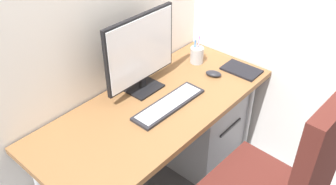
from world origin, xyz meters
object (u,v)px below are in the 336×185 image
(pen_holder, at_px, (197,55))
(office_chair, at_px, (279,185))
(filing_cabinet, at_px, (201,126))
(notebook, at_px, (241,70))
(keyboard, at_px, (169,104))
(mouse, at_px, (214,74))
(monitor, at_px, (141,52))

(pen_holder, bearing_deg, office_chair, -119.13)
(filing_cabinet, bearing_deg, pen_holder, 56.57)
(office_chair, bearing_deg, notebook, 44.90)
(pen_holder, distance_m, notebook, 0.30)
(filing_cabinet, distance_m, keyboard, 0.60)
(mouse, height_order, notebook, mouse)
(pen_holder, bearing_deg, notebook, -70.58)
(keyboard, height_order, mouse, mouse)
(office_chair, bearing_deg, pen_holder, 60.87)
(keyboard, relative_size, mouse, 4.72)
(office_chair, relative_size, mouse, 11.74)
(mouse, relative_size, pen_holder, 0.55)
(mouse, distance_m, notebook, 0.19)
(filing_cabinet, height_order, monitor, monitor)
(filing_cabinet, relative_size, monitor, 1.17)
(monitor, relative_size, pen_holder, 2.78)
(mouse, bearing_deg, office_chair, -140.60)
(keyboard, distance_m, pen_holder, 0.51)
(monitor, relative_size, mouse, 5.04)
(filing_cabinet, height_order, mouse, mouse)
(keyboard, bearing_deg, office_chair, -89.92)
(mouse, bearing_deg, keyboard, 159.70)
(filing_cabinet, distance_m, monitor, 0.80)
(office_chair, relative_size, pen_holder, 6.48)
(filing_cabinet, height_order, pen_holder, pen_holder)
(office_chair, distance_m, filing_cabinet, 0.89)
(office_chair, distance_m, monitor, 0.99)
(notebook, bearing_deg, mouse, 148.22)
(keyboard, height_order, notebook, keyboard)
(monitor, bearing_deg, pen_holder, -7.01)
(filing_cabinet, relative_size, notebook, 2.51)
(notebook, bearing_deg, filing_cabinet, 138.27)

